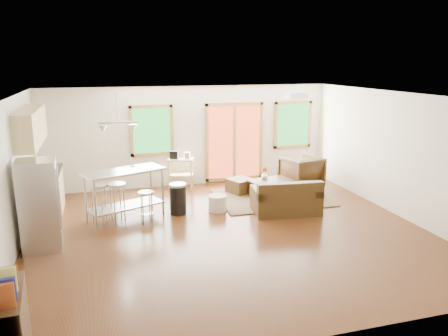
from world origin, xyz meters
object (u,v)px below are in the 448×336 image
object	(u,v)px
loveseat	(286,200)
kitchen_cart	(180,163)
ottoman	(240,186)
refrigerator	(40,205)
coffee_table	(270,182)
island	(125,186)
armchair	(301,170)
rug	(272,197)

from	to	relation	value
loveseat	kitchen_cart	world-z (taller)	kitchen_cart
ottoman	refrigerator	bearing A→B (deg)	-153.21
loveseat	coffee_table	bearing A→B (deg)	90.80
ottoman	refrigerator	world-z (taller)	refrigerator
refrigerator	island	xyz separation A→B (m)	(1.50, 1.15, -0.08)
coffee_table	armchair	world-z (taller)	armchair
loveseat	island	bearing A→B (deg)	176.29
loveseat	coffee_table	distance (m)	1.25
rug	loveseat	size ratio (longest dim) A/B	1.73
island	loveseat	bearing A→B (deg)	-10.45
armchair	kitchen_cart	size ratio (longest dim) A/B	0.93
kitchen_cart	loveseat	bearing A→B (deg)	-53.39
coffee_table	island	distance (m)	3.56
ottoman	island	size ratio (longest dim) A/B	0.31
armchair	coffee_table	bearing A→B (deg)	10.65
refrigerator	rug	bearing A→B (deg)	14.97
rug	coffee_table	world-z (taller)	coffee_table
loveseat	armchair	bearing A→B (deg)	62.41
loveseat	refrigerator	bearing A→B (deg)	-167.04
loveseat	kitchen_cart	size ratio (longest dim) A/B	1.51
coffee_table	kitchen_cart	xyz separation A→B (m)	(-1.99, 1.26, 0.33)
ottoman	refrigerator	size ratio (longest dim) A/B	0.35
loveseat	island	world-z (taller)	island
rug	armchair	size ratio (longest dim) A/B	2.80
armchair	ottoman	world-z (taller)	armchair
kitchen_cart	armchair	bearing A→B (deg)	-14.89
refrigerator	kitchen_cart	distance (m)	4.27
rug	ottoman	bearing A→B (deg)	134.86
rug	refrigerator	world-z (taller)	refrigerator
coffee_table	kitchen_cart	distance (m)	2.38
kitchen_cart	rug	bearing A→B (deg)	-36.08
coffee_table	kitchen_cart	world-z (taller)	kitchen_cart
island	kitchen_cart	size ratio (longest dim) A/B	1.78
armchair	refrigerator	size ratio (longest dim) A/B	0.58
island	armchair	bearing A→B (deg)	13.42
coffee_table	ottoman	xyz separation A→B (m)	(-0.62, 0.43, -0.17)
armchair	kitchen_cart	distance (m)	3.13
loveseat	coffee_table	size ratio (longest dim) A/B	1.35
island	kitchen_cart	world-z (taller)	island
armchair	refrigerator	xyz separation A→B (m)	(-6.02, -2.23, 0.34)
ottoman	kitchen_cart	distance (m)	1.67
coffee_table	refrigerator	bearing A→B (deg)	-160.48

